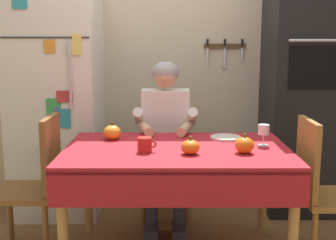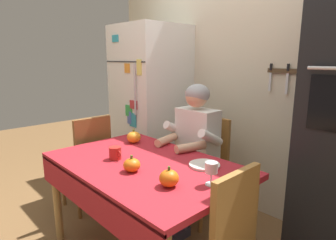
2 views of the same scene
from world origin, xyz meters
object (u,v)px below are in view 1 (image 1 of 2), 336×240
Objects in this scene: refrigerator at (58,103)px; coffee_mug at (146,145)px; chair_left_side at (38,180)px; chair_behind_person at (166,152)px; seated_person at (166,129)px; pumpkin_large at (191,147)px; wine_glass at (264,131)px; pumpkin_medium at (245,145)px; chair_right_side at (323,186)px; dining_table at (177,161)px; pumpkin_small at (113,132)px; wall_oven at (304,84)px; serving_tray at (226,138)px.

coffee_mug is at bearing -52.10° from refrigerator.
chair_behind_person is at bearing 41.45° from chair_left_side.
seated_person is (0.00, -0.19, 0.23)m from chair_behind_person.
seated_person is 11.23× the size of pumpkin_large.
wine_glass reaches higher than pumpkin_medium.
coffee_mug is 0.59m from pumpkin_medium.
pumpkin_medium reaches higher than coffee_mug.
chair_right_side is 0.58m from pumpkin_medium.
coffee_mug is at bearing -155.24° from dining_table.
pumpkin_small is (0.47, 0.19, 0.28)m from chair_left_side.
wall_oven is 17.38× the size of pumpkin_small.
chair_left_side is at bearing 176.40° from chair_right_side.
refrigerator is at bearing 93.43° from chair_left_side.
pumpkin_medium is at bearing -62.44° from chair_behind_person.
pumpkin_large reaches higher than coffee_mug.
refrigerator is at bearing 154.64° from serving_tray.
coffee_mug is 0.27m from pumpkin_large.
coffee_mug is (-0.19, -0.09, 0.13)m from dining_table.
coffee_mug is (-0.12, -0.88, 0.27)m from chair_behind_person.
seated_person is 1.34× the size of chair_left_side.
coffee_mug reaches higher than serving_tray.
wine_glass is at bearing -43.21° from serving_tray.
pumpkin_medium reaches higher than dining_table.
pumpkin_small is (-0.43, 0.25, 0.13)m from dining_table.
chair_right_side is 1.39m from pumpkin_small.
chair_left_side is 1.49m from wine_glass.
wine_glass reaches higher than serving_tray.
pumpkin_medium reaches higher than serving_tray.
pumpkin_large is at bearing -175.75° from pumpkin_medium.
chair_behind_person is at bearing -173.40° from wall_oven.
refrigerator is 2.11m from chair_right_side.
pumpkin_medium is 0.91m from pumpkin_small.
seated_person is (0.87, -0.28, -0.16)m from refrigerator.
wall_oven is 1.47m from pumpkin_large.
refrigerator is 0.86× the size of wall_oven.
coffee_mug is 0.96× the size of pumpkin_small.
wall_oven reaches higher than pumpkin_small.
chair_behind_person is 7.70× the size of pumpkin_small.
pumpkin_large is 0.93× the size of pumpkin_medium.
coffee_mug is (-1.24, -1.01, -0.27)m from wall_oven.
seated_person reaches higher than pumpkin_large.
pumpkin_large is at bearing -122.36° from serving_tray.
wall_oven is at bearing 42.41° from serving_tray.
chair_left_side is 8.39× the size of pumpkin_large.
pumpkin_large is at bearing -61.29° from dining_table.
dining_table is at bearing -84.59° from chair_behind_person.
seated_person is at bearing 44.64° from pumpkin_small.
refrigerator is at bearing 174.10° from chair_behind_person.
pumpkin_small is 0.77m from serving_tray.
serving_tray is at bearing 38.87° from dining_table.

